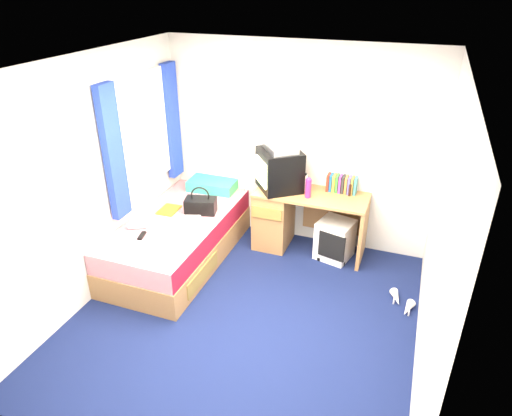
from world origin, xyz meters
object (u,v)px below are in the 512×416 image
(pillow, at_px, (213,184))
(pink_water_bottle, at_px, (308,189))
(bed, at_px, (179,239))
(handbag, at_px, (201,205))
(desk, at_px, (288,216))
(picture_frame, at_px, (352,189))
(towel, at_px, (187,224))
(storage_cube, at_px, (335,239))
(crt_tv, at_px, (279,170))
(white_heels, at_px, (402,303))
(magazine, at_px, (169,210))
(water_bottle, at_px, (137,226))
(colour_swatch_fan, at_px, (153,248))
(aerosol_can, at_px, (305,183))
(remote_control, at_px, (142,235))
(vcr, at_px, (280,147))

(pillow, bearing_deg, pink_water_bottle, -10.23)
(bed, height_order, handbag, handbag)
(desk, distance_m, picture_frame, 0.83)
(towel, bearing_deg, desk, 44.93)
(desk, xyz_separation_m, storage_cube, (0.60, -0.06, -0.17))
(bed, relative_size, towel, 7.05)
(storage_cube, relative_size, crt_tv, 0.73)
(storage_cube, bearing_deg, white_heels, -24.68)
(desk, height_order, picture_frame, picture_frame)
(towel, distance_m, magazine, 0.49)
(crt_tv, distance_m, water_bottle, 1.72)
(colour_swatch_fan, bearing_deg, storage_cube, 39.57)
(colour_swatch_fan, bearing_deg, magazine, 108.82)
(desk, xyz_separation_m, aerosol_can, (0.18, 0.05, 0.44))
(remote_control, bearing_deg, white_heels, -3.54)
(pillow, bearing_deg, towel, -81.21)
(storage_cube, height_order, colour_swatch_fan, colour_swatch_fan)
(water_bottle, bearing_deg, vcr, 41.00)
(bed, distance_m, crt_tv, 1.42)
(handbag, bearing_deg, desk, 15.47)
(aerosol_can, distance_m, water_bottle, 1.95)
(remote_control, bearing_deg, water_bottle, 123.10)
(water_bottle, bearing_deg, pillow, 74.55)
(picture_frame, relative_size, magazine, 0.50)
(towel, bearing_deg, white_heels, 3.77)
(pink_water_bottle, relative_size, water_bottle, 1.08)
(pink_water_bottle, bearing_deg, remote_control, -143.69)
(desk, relative_size, remote_control, 8.12)
(aerosol_can, height_order, water_bottle, aerosol_can)
(picture_frame, distance_m, white_heels, 1.38)
(storage_cube, distance_m, picture_frame, 0.63)
(white_heels, bearing_deg, water_bottle, -172.78)
(pink_water_bottle, distance_m, aerosol_can, 0.18)
(storage_cube, bearing_deg, water_bottle, -138.59)
(picture_frame, bearing_deg, vcr, -154.81)
(pillow, bearing_deg, remote_control, -98.56)
(bed, distance_m, towel, 0.41)
(desk, relative_size, towel, 4.58)
(pillow, xyz_separation_m, water_bottle, (-0.34, -1.21, -0.03))
(pink_water_bottle, bearing_deg, pillow, 169.77)
(pillow, relative_size, crt_tv, 0.92)
(desk, bearing_deg, bed, -146.10)
(water_bottle, distance_m, white_heels, 2.89)
(desk, bearing_deg, towel, -135.07)
(aerosol_can, bearing_deg, picture_frame, 8.91)
(aerosol_can, bearing_deg, white_heels, -31.88)
(aerosol_can, height_order, handbag, aerosol_can)
(aerosol_can, height_order, towel, aerosol_can)
(pink_water_bottle, xyz_separation_m, magazine, (-1.54, -0.49, -0.31))
(pink_water_bottle, bearing_deg, desk, 156.22)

